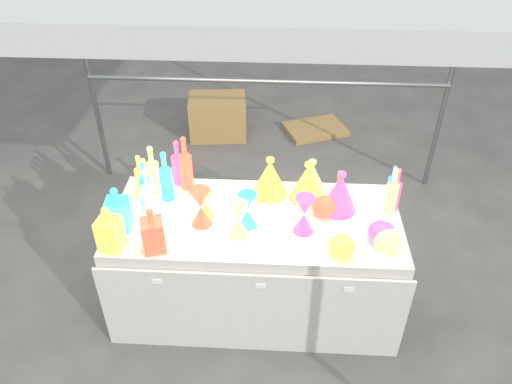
# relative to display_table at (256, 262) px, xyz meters

# --- Properties ---
(ground) EXTENTS (80.00, 80.00, 0.00)m
(ground) POSITION_rel_display_table_xyz_m (-0.00, 0.01, -0.37)
(ground) COLOR slate
(ground) RESTS_ON ground
(display_table) EXTENTS (1.84, 0.83, 0.75)m
(display_table) POSITION_rel_display_table_xyz_m (0.00, 0.00, 0.00)
(display_table) COLOR silver
(display_table) RESTS_ON ground
(cardboard_box_closed) EXTENTS (0.63, 0.48, 0.43)m
(cardboard_box_closed) POSITION_rel_display_table_xyz_m (-0.54, 2.31, -0.16)
(cardboard_box_closed) COLOR #A57F4A
(cardboard_box_closed) RESTS_ON ground
(cardboard_box_flat) EXTENTS (0.75, 0.65, 0.05)m
(cardboard_box_flat) POSITION_rel_display_table_xyz_m (0.51, 2.44, -0.35)
(cardboard_box_flat) COLOR #A57F4A
(cardboard_box_flat) RESTS_ON ground
(bottle_0) EXTENTS (0.10, 0.10, 0.28)m
(bottle_0) POSITION_rel_display_table_xyz_m (-0.77, 0.24, 0.52)
(bottle_0) COLOR red
(bottle_0) RESTS_ON display_table
(bottle_1) EXTENTS (0.10, 0.10, 0.36)m
(bottle_1) POSITION_rel_display_table_xyz_m (-0.58, 0.17, 0.56)
(bottle_1) COLOR #198E1E
(bottle_1) RESTS_ON display_table
(bottle_2) EXTENTS (0.11, 0.11, 0.39)m
(bottle_2) POSITION_rel_display_table_xyz_m (-0.48, 0.31, 0.57)
(bottle_2) COLOR orange
(bottle_2) RESTS_ON display_table
(bottle_3) EXTENTS (0.11, 0.11, 0.33)m
(bottle_3) POSITION_rel_display_table_xyz_m (-0.54, 0.36, 0.54)
(bottle_3) COLOR blue
(bottle_3) RESTS_ON display_table
(bottle_4) EXTENTS (0.10, 0.10, 0.35)m
(bottle_4) POSITION_rel_display_table_xyz_m (-0.68, 0.25, 0.55)
(bottle_4) COLOR #156584
(bottle_4) RESTS_ON display_table
(bottle_5) EXTENTS (0.08, 0.08, 0.33)m
(bottle_5) POSITION_rel_display_table_xyz_m (-0.66, 0.02, 0.54)
(bottle_5) COLOR #DA2B79
(bottle_5) RESTS_ON display_table
(bottle_6) EXTENTS (0.07, 0.07, 0.29)m
(bottle_6) POSITION_rel_display_table_xyz_m (-0.72, 0.21, 0.52)
(bottle_6) COLOR red
(bottle_6) RESTS_ON display_table
(bottle_7) EXTENTS (0.09, 0.09, 0.31)m
(bottle_7) POSITION_rel_display_table_xyz_m (-0.71, 0.12, 0.53)
(bottle_7) COLOR #198E1E
(bottle_7) RESTS_ON display_table
(decanter_0) EXTENTS (0.14, 0.14, 0.29)m
(decanter_0) POSITION_rel_display_table_xyz_m (-0.81, -0.30, 0.52)
(decanter_0) COLOR red
(decanter_0) RESTS_ON display_table
(decanter_1) EXTENTS (0.15, 0.15, 0.29)m
(decanter_1) POSITION_rel_display_table_xyz_m (-0.56, -0.30, 0.52)
(decanter_1) COLOR orange
(decanter_1) RESTS_ON display_table
(decanter_2) EXTENTS (0.14, 0.14, 0.30)m
(decanter_2) POSITION_rel_display_table_xyz_m (-0.81, -0.13, 0.52)
(decanter_2) COLOR #198E1E
(decanter_2) RESTS_ON display_table
(hourglass_0) EXTENTS (0.16, 0.16, 0.25)m
(hourglass_0) POSITION_rel_display_table_xyz_m (-0.33, -0.06, 0.50)
(hourglass_0) COLOR orange
(hourglass_0) RESTS_ON display_table
(hourglass_1) EXTENTS (0.15, 0.15, 0.25)m
(hourglass_1) POSITION_rel_display_table_xyz_m (0.29, -0.10, 0.50)
(hourglass_1) COLOR blue
(hourglass_1) RESTS_ON display_table
(hourglass_2) EXTENTS (0.12, 0.12, 0.23)m
(hourglass_2) POSITION_rel_display_table_xyz_m (-0.09, -0.16, 0.49)
(hourglass_2) COLOR #156584
(hourglass_2) RESTS_ON display_table
(hourglass_4) EXTENTS (0.11, 0.11, 0.19)m
(hourglass_4) POSITION_rel_display_table_xyz_m (-0.31, 0.01, 0.47)
(hourglass_4) COLOR red
(hourglass_4) RESTS_ON display_table
(hourglass_5) EXTENTS (0.15, 0.15, 0.23)m
(hourglass_5) POSITION_rel_display_table_xyz_m (-0.05, -0.06, 0.49)
(hourglass_5) COLOR #198E1E
(hourglass_5) RESTS_ON display_table
(globe_0) EXTENTS (0.20, 0.20, 0.12)m
(globe_0) POSITION_rel_display_table_xyz_m (0.50, -0.30, 0.44)
(globe_0) COLOR red
(globe_0) RESTS_ON display_table
(globe_1) EXTENTS (0.15, 0.15, 0.12)m
(globe_1) POSITION_rel_display_table_xyz_m (0.76, -0.22, 0.44)
(globe_1) COLOR #156584
(globe_1) RESTS_ON display_table
(globe_2) EXTENTS (0.16, 0.16, 0.12)m
(globe_2) POSITION_rel_display_table_xyz_m (0.42, 0.06, 0.44)
(globe_2) COLOR orange
(globe_2) RESTS_ON display_table
(globe_3) EXTENTS (0.20, 0.20, 0.13)m
(globe_3) POSITION_rel_display_table_xyz_m (0.74, -0.17, 0.44)
(globe_3) COLOR blue
(globe_3) RESTS_ON display_table
(lampshade_0) EXTENTS (0.31, 0.31, 0.28)m
(lampshade_0) POSITION_rel_display_table_xyz_m (0.08, 0.27, 0.51)
(lampshade_0) COLOR #E0FD35
(lampshade_0) RESTS_ON display_table
(lampshade_1) EXTENTS (0.25, 0.25, 0.27)m
(lampshade_1) POSITION_rel_display_table_xyz_m (0.32, 0.24, 0.51)
(lampshade_1) COLOR #E0FD35
(lampshade_1) RESTS_ON display_table
(lampshade_2) EXTENTS (0.28, 0.28, 0.28)m
(lampshade_2) POSITION_rel_display_table_xyz_m (0.51, 0.13, 0.51)
(lampshade_2) COLOR blue
(lampshade_2) RESTS_ON display_table
(lampshade_3) EXTENTS (0.25, 0.25, 0.25)m
(lampshade_3) POSITION_rel_display_table_xyz_m (0.34, 0.29, 0.50)
(lampshade_3) COLOR #156584
(lampshade_3) RESTS_ON display_table
(bottle_8) EXTENTS (0.07, 0.07, 0.26)m
(bottle_8) POSITION_rel_display_table_xyz_m (0.86, 0.25, 0.50)
(bottle_8) COLOR #198E1E
(bottle_8) RESTS_ON display_table
(bottle_9) EXTENTS (0.06, 0.06, 0.26)m
(bottle_9) POSITION_rel_display_table_xyz_m (0.50, 0.14, 0.50)
(bottle_9) COLOR orange
(bottle_9) RESTS_ON display_table
(bottle_10) EXTENTS (0.08, 0.08, 0.30)m
(bottle_10) POSITION_rel_display_table_xyz_m (0.86, 0.15, 0.53)
(bottle_10) COLOR blue
(bottle_10) RESTS_ON display_table
(bottle_11) EXTENTS (0.10, 0.10, 0.33)m
(bottle_11) POSITION_rel_display_table_xyz_m (0.83, 0.12, 0.54)
(bottle_11) COLOR #156584
(bottle_11) RESTS_ON display_table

